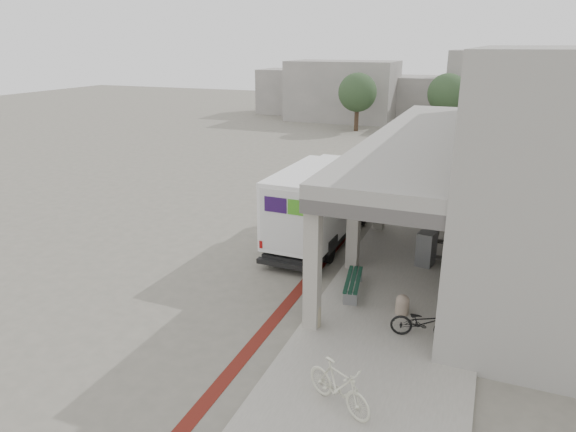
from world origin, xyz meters
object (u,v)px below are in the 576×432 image
at_px(utility_cabinet, 426,248).
at_px(bicycle_black, 423,322).
at_px(bicycle_cream, 339,386).
at_px(fedex_truck, 322,201).
at_px(bench, 353,283).

xyz_separation_m(utility_cabinet, bicycle_black, (0.55, -4.59, -0.15)).
height_order(utility_cabinet, bicycle_cream, utility_cabinet).
bearing_deg(bicycle_black, utility_cabinet, -1.02).
xyz_separation_m(fedex_truck, bicycle_cream, (3.35, -8.94, -0.92)).
xyz_separation_m(fedex_truck, utility_cabinet, (4.00, -1.07, -0.86)).
relative_size(utility_cabinet, bicycle_black, 0.72).
distance_m(bench, bicycle_black, 2.83).
bearing_deg(fedex_truck, bicycle_cream, -67.84).
bearing_deg(bicycle_cream, fedex_truck, 48.89).
bearing_deg(utility_cabinet, fedex_truck, 174.80).
bearing_deg(utility_cabinet, bicycle_cream, -85.01).
xyz_separation_m(bench, utility_cabinet, (1.70, 2.87, 0.26)).
height_order(fedex_truck, bench, fedex_truck).
relative_size(utility_cabinet, bicycle_cream, 0.68).
bearing_deg(utility_cabinet, bench, -110.94).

